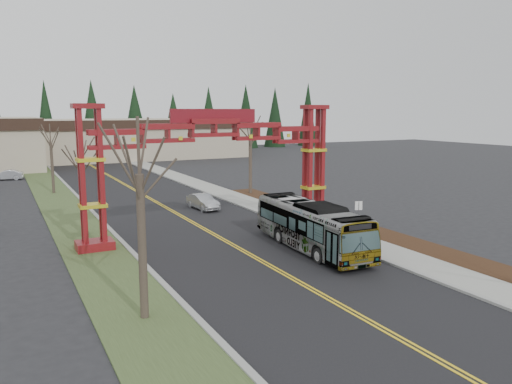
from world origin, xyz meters
TOP-DOWN VIEW (x-y plane):
  - ground at (0.00, 0.00)m, footprint 200.00×200.00m
  - road at (0.00, 25.00)m, footprint 12.00×110.00m
  - lane_line_left at (-0.12, 25.00)m, footprint 0.12×100.00m
  - lane_line_right at (0.12, 25.00)m, footprint 0.12×100.00m
  - curb_right at (6.15, 25.00)m, footprint 0.30×110.00m
  - sidewalk_right at (7.60, 25.00)m, footprint 2.60×110.00m
  - landscape_strip at (10.20, 10.00)m, footprint 2.60×50.00m
  - grass_median at (-8.00, 25.00)m, footprint 4.00×110.00m
  - curb_left at (-6.15, 25.00)m, footprint 0.30×110.00m
  - gateway_arch at (0.00, 18.00)m, footprint 18.20×1.60m
  - retail_building_east at (10.00, 79.95)m, footprint 38.00×20.30m
  - conifer_treeline at (0.25, 92.00)m, footprint 116.10×5.60m
  - transit_bus at (3.90, 12.11)m, footprint 3.11×10.74m
  - silver_sedan at (2.66, 27.13)m, footprint 1.80×4.14m
  - parked_car_far_a at (-12.10, 55.77)m, footprint 3.97×1.94m
  - bare_tree_median_near at (-8.00, 6.47)m, footprint 3.42×3.42m
  - bare_tree_median_mid at (-8.00, 22.32)m, footprint 2.96×2.96m
  - bare_tree_median_far at (-8.00, 42.04)m, footprint 2.89×2.89m
  - bare_tree_right_far at (10.00, 32.44)m, footprint 3.44×3.44m
  - street_sign at (9.21, 14.12)m, footprint 0.49×0.23m
  - barrel_south at (9.08, 15.30)m, footprint 0.50×0.50m
  - barrel_mid at (8.71, 19.63)m, footprint 0.59×0.59m
  - barrel_north at (9.41, 20.83)m, footprint 0.55×0.55m

SIDE VIEW (x-z plane):
  - ground at x=0.00m, z-range 0.00..0.00m
  - road at x=0.00m, z-range 0.00..0.02m
  - lane_line_left at x=-0.12m, z-range 0.02..0.03m
  - lane_line_right at x=0.12m, z-range 0.02..0.03m
  - grass_median at x=-8.00m, z-range 0.00..0.08m
  - landscape_strip at x=10.20m, z-range 0.00..0.12m
  - curb_right at x=6.15m, z-range 0.00..0.15m
  - curb_left at x=-6.15m, z-range 0.00..0.15m
  - sidewalk_right at x=7.60m, z-range 0.01..0.15m
  - barrel_south at x=9.08m, z-range 0.00..0.93m
  - barrel_north at x=9.41m, z-range 0.00..1.03m
  - barrel_mid at x=8.71m, z-range 0.00..1.10m
  - parked_car_far_a at x=-12.10m, z-range 0.00..1.25m
  - silver_sedan at x=2.66m, z-range 0.00..1.32m
  - transit_bus at x=3.90m, z-range 0.00..2.96m
  - street_sign at x=9.21m, z-range 0.49..2.74m
  - retail_building_east at x=10.00m, z-range 0.01..7.01m
  - bare_tree_median_mid at x=-8.00m, z-range 1.55..8.61m
  - bare_tree_median_far at x=-8.00m, z-range 1.64..8.82m
  - bare_tree_median_near at x=-8.00m, z-range 1.83..10.09m
  - gateway_arch at x=0.00m, z-range 1.53..10.43m
  - bare_tree_right_far at x=10.00m, z-range 1.88..10.24m
  - conifer_treeline at x=0.25m, z-range -0.01..12.99m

